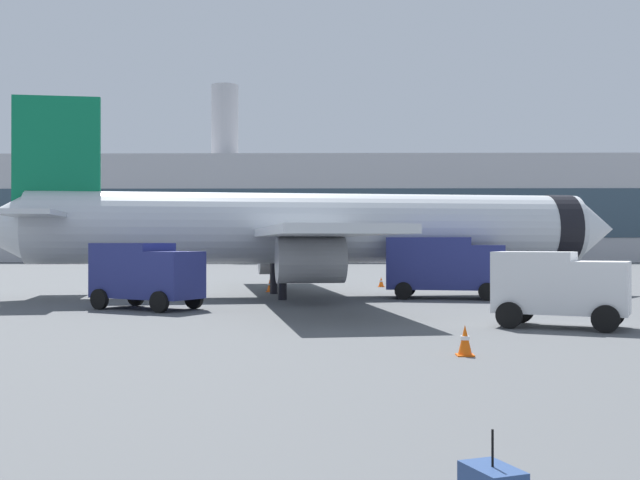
{
  "coord_description": "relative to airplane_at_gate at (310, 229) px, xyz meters",
  "views": [
    {
      "loc": [
        0.03,
        -3.37,
        2.89
      ],
      "look_at": [
        -0.34,
        23.62,
        3.0
      ],
      "focal_mm": 44.23,
      "sensor_mm": 36.0,
      "label": 1
    }
  ],
  "objects": [
    {
      "name": "airplane_at_gate",
      "position": [
        0.0,
        0.0,
        0.0
      ],
      "size": [
        35.69,
        32.35,
        10.5
      ],
      "color": "silver",
      "rests_on": "ground"
    },
    {
      "name": "service_truck",
      "position": [
        -7.01,
        -8.31,
        -2.05
      ],
      "size": [
        5.27,
        4.23,
        2.9
      ],
      "color": "navy",
      "rests_on": "ground"
    },
    {
      "name": "fuel_truck",
      "position": [
        7.04,
        -1.49,
        -1.88
      ],
      "size": [
        6.33,
        3.57,
        3.2
      ],
      "color": "navy",
      "rests_on": "ground"
    },
    {
      "name": "cargo_van",
      "position": [
        8.92,
        -15.61,
        -2.21
      ],
      "size": [
        4.83,
        3.75,
        2.6
      ],
      "color": "white",
      "rests_on": "ground"
    },
    {
      "name": "safety_cone_near",
      "position": [
        4.45,
        9.39,
        -3.33
      ],
      "size": [
        0.44,
        0.44,
        0.66
      ],
      "color": "#F2590C",
      "rests_on": "ground"
    },
    {
      "name": "safety_cone_mid",
      "position": [
        4.55,
        -22.46,
        -3.26
      ],
      "size": [
        0.44,
        0.44,
        0.8
      ],
      "color": "#F2590C",
      "rests_on": "ground"
    },
    {
      "name": "safety_cone_far",
      "position": [
        -2.5,
        3.9,
        -3.27
      ],
      "size": [
        0.44,
        0.44,
        0.79
      ],
      "color": "#F2590C",
      "rests_on": "ground"
    },
    {
      "name": "terminal_building",
      "position": [
        1.23,
        84.97,
        4.75
      ],
      "size": [
        108.4,
        16.46,
        28.59
      ],
      "color": "#B2B2B7",
      "rests_on": "ground"
    }
  ]
}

